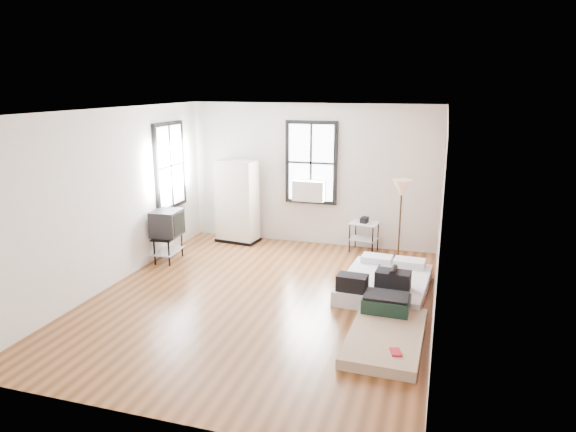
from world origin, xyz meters
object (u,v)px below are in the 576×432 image
(floor_lamp, at_px, (402,193))
(wardrobe, at_px, (237,202))
(mattress_bare, at_px, (386,328))
(side_table, at_px, (364,228))
(tv_stand, at_px, (167,225))
(mattress_main, at_px, (384,282))

(floor_lamp, bearing_deg, wardrobe, 171.00)
(mattress_bare, xyz_separation_m, floor_lamp, (-0.10, 2.76, 1.21))
(mattress_bare, relative_size, side_table, 2.53)
(floor_lamp, height_order, tv_stand, floor_lamp)
(mattress_main, xyz_separation_m, floor_lamp, (0.09, 1.30, 1.17))
(wardrobe, xyz_separation_m, tv_stand, (-0.75, -1.49, -0.16))
(mattress_bare, height_order, wardrobe, wardrobe)
(mattress_bare, distance_m, floor_lamp, 3.02)
(mattress_bare, height_order, tv_stand, tv_stand)
(mattress_main, bearing_deg, mattress_bare, -78.63)
(mattress_bare, xyz_separation_m, tv_stand, (-4.15, 1.80, 0.57))
(mattress_main, xyz_separation_m, wardrobe, (-3.20, 1.82, 0.68))
(mattress_bare, relative_size, wardrobe, 1.03)
(mattress_bare, bearing_deg, mattress_main, 98.99)
(floor_lamp, relative_size, tv_stand, 1.64)
(side_table, height_order, tv_stand, tv_stand)
(mattress_main, height_order, tv_stand, tv_stand)
(mattress_bare, bearing_deg, floor_lamp, 93.70)
(mattress_main, relative_size, tv_stand, 1.91)
(mattress_bare, height_order, side_table, side_table)
(side_table, relative_size, tv_stand, 0.72)
(mattress_main, relative_size, floor_lamp, 1.16)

